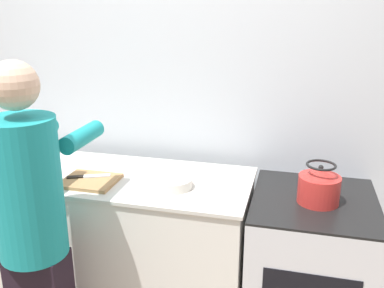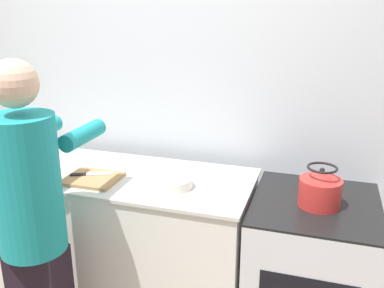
# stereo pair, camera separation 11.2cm
# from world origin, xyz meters

# --- Properties ---
(wall_back) EXTENTS (8.00, 0.05, 2.60)m
(wall_back) POSITION_xyz_m (0.00, 0.74, 1.30)
(wall_back) COLOR silver
(wall_back) RESTS_ON ground_plane
(counter) EXTENTS (1.76, 0.63, 0.93)m
(counter) POSITION_xyz_m (-0.32, 0.30, 0.46)
(counter) COLOR silver
(counter) RESTS_ON ground_plane
(oven) EXTENTS (0.62, 0.68, 0.89)m
(oven) POSITION_xyz_m (0.88, 0.34, 0.45)
(oven) COLOR silver
(oven) RESTS_ON ground_plane
(person) EXTENTS (0.34, 0.58, 1.63)m
(person) POSITION_xyz_m (-0.34, -0.25, 0.89)
(person) COLOR black
(person) RESTS_ON ground_plane
(cutting_board) EXTENTS (0.28, 0.24, 0.02)m
(cutting_board) POSITION_xyz_m (-0.28, 0.18, 0.94)
(cutting_board) COLOR #A87A4C
(cutting_board) RESTS_ON counter
(knife) EXTENTS (0.22, 0.12, 0.01)m
(knife) POSITION_xyz_m (-0.31, 0.21, 0.95)
(knife) COLOR silver
(knife) RESTS_ON cutting_board
(kettle) EXTENTS (0.21, 0.21, 0.20)m
(kettle) POSITION_xyz_m (0.89, 0.31, 0.98)
(kettle) COLOR red
(kettle) RESTS_ON oven
(bowl_prep) EXTENTS (0.19, 0.19, 0.05)m
(bowl_prep) POSITION_xyz_m (0.17, 0.23, 0.95)
(bowl_prep) COLOR silver
(bowl_prep) RESTS_ON counter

